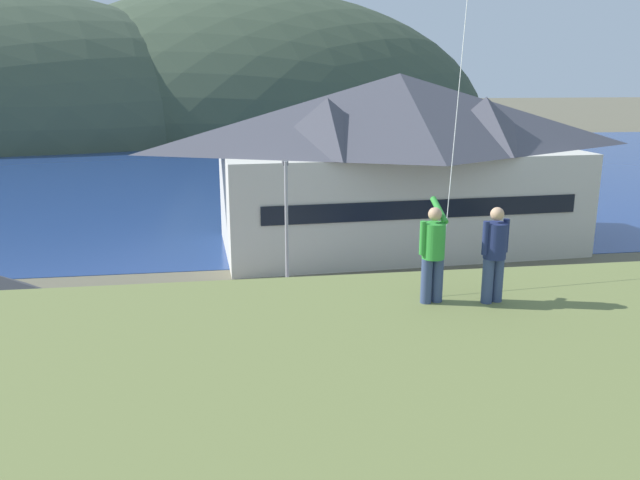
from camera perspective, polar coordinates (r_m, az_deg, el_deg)
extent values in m
plane|color=#66604C|center=(22.28, 5.85, -15.76)|extent=(600.00, 600.00, 0.00)
cube|color=gray|center=(26.58, 3.18, -10.33)|extent=(40.00, 20.00, 0.10)
cube|color=navy|center=(79.55, -4.84, 6.36)|extent=(360.00, 84.00, 0.03)
ellipsoid|color=#3D4C38|center=(138.74, -6.76, 9.77)|extent=(102.83, 74.03, 56.77)
cube|color=beige|center=(42.94, 6.83, 3.74)|extent=(23.30, 11.87, 6.53)
cube|color=black|center=(37.91, 9.38, 2.72)|extent=(19.33, 1.10, 1.10)
pyramid|color=#4C4C56|center=(42.26, 7.06, 11.31)|extent=(24.72, 13.01, 4.81)
pyramid|color=#4C4C56|center=(39.15, 0.67, 10.15)|extent=(6.18, 6.18, 3.37)
pyramid|color=#4C4C56|center=(42.50, 14.51, 10.04)|extent=(6.18, 6.18, 3.37)
cube|color=#70604C|center=(54.77, -1.46, 3.07)|extent=(3.20, 12.51, 0.70)
cube|color=#A8A399|center=(52.13, -4.75, 2.55)|extent=(2.50, 6.26, 0.90)
cube|color=#B7B2A8|center=(52.03, -4.76, 3.12)|extent=(2.42, 6.07, 0.16)
cube|color=silver|center=(51.46, -4.69, 3.71)|extent=(1.53, 1.95, 1.10)
cube|color=navy|center=(55.92, 1.92, 3.41)|extent=(2.44, 6.80, 0.90)
cube|color=navy|center=(55.82, 1.93, 3.94)|extent=(2.37, 6.60, 0.16)
cube|color=silver|center=(55.22, 2.01, 4.49)|extent=(1.59, 2.08, 1.10)
cube|color=#23564C|center=(52.60, -5.14, 2.65)|extent=(3.21, 8.12, 0.90)
cube|color=#33665B|center=(52.49, -5.15, 3.21)|extent=(3.11, 7.87, 0.16)
cube|color=silver|center=(51.79, -5.18, 3.77)|extent=(1.97, 2.52, 1.10)
cube|color=black|center=(33.35, 25.89, -5.15)|extent=(4.21, 1.83, 0.80)
cube|color=black|center=(33.20, 26.25, -3.91)|extent=(2.11, 1.62, 0.70)
cube|color=black|center=(33.21, 26.24, -3.96)|extent=(2.16, 1.65, 0.32)
cylinder|color=black|center=(33.48, 23.00, -5.49)|extent=(0.64, 0.23, 0.64)
cylinder|color=black|center=(32.03, 24.67, -6.56)|extent=(0.64, 0.23, 0.64)
cube|color=navy|center=(29.53, 13.35, -6.49)|extent=(4.29, 2.02, 0.80)
cube|color=navy|center=(29.21, 13.16, -5.14)|extent=(2.18, 1.71, 0.70)
cube|color=black|center=(29.22, 13.16, -5.21)|extent=(2.22, 1.74, 0.32)
cylinder|color=black|center=(29.50, 16.48, -7.56)|extent=(0.65, 0.25, 0.64)
cylinder|color=black|center=(31.01, 14.91, -6.35)|extent=(0.65, 0.25, 0.64)
cylinder|color=black|center=(28.37, 11.54, -8.14)|extent=(0.65, 0.25, 0.64)
cylinder|color=black|center=(29.94, 10.18, -6.85)|extent=(0.65, 0.25, 0.64)
cube|color=red|center=(27.46, -9.29, -7.91)|extent=(4.22, 1.84, 0.80)
cube|color=#B11A15|center=(27.18, -9.03, -6.44)|extent=(2.12, 1.62, 0.70)
cube|color=black|center=(27.19, -9.03, -6.51)|extent=(2.16, 1.65, 0.32)
cylinder|color=black|center=(28.51, -12.03, -8.05)|extent=(0.64, 0.23, 0.64)
cylinder|color=black|center=(26.82, -12.21, -9.55)|extent=(0.64, 0.23, 0.64)
cylinder|color=black|center=(28.47, -6.49, -7.85)|extent=(0.64, 0.23, 0.64)
cylinder|color=black|center=(26.78, -6.29, -9.33)|extent=(0.64, 0.23, 0.64)
cube|color=#9EA3A8|center=(22.65, -3.98, -12.81)|extent=(4.28, 2.00, 0.80)
cube|color=gray|center=(22.30, -4.41, -11.13)|extent=(2.17, 1.70, 0.70)
cube|color=black|center=(22.31, -4.41, -11.21)|extent=(2.22, 1.73, 0.32)
cylinder|color=black|center=(22.23, -0.05, -14.51)|extent=(0.65, 0.25, 0.64)
cylinder|color=black|center=(23.82, -0.92, -12.41)|extent=(0.65, 0.25, 0.64)
cylinder|color=black|center=(21.93, -7.31, -15.07)|extent=(0.65, 0.25, 0.64)
cylinder|color=black|center=(23.54, -7.64, -12.89)|extent=(0.65, 0.25, 0.64)
cylinder|color=black|center=(24.70, 26.53, -13.02)|extent=(0.66, 0.28, 0.64)
cylinder|color=black|center=(26.13, 24.56, -11.27)|extent=(0.66, 0.28, 0.64)
cube|color=slate|center=(24.30, 17.45, -11.50)|extent=(4.31, 2.08, 0.80)
cube|color=#5B5B5F|center=(24.06, 17.90, -9.84)|extent=(2.20, 1.74, 0.70)
cube|color=black|center=(24.07, 17.89, -9.91)|extent=(2.25, 1.77, 0.32)
cylinder|color=black|center=(24.59, 13.48, -11.93)|extent=(0.65, 0.26, 0.64)
cylinder|color=black|center=(23.15, 15.49, -13.82)|extent=(0.65, 0.26, 0.64)
cylinder|color=black|center=(25.83, 19.05, -11.01)|extent=(0.65, 0.26, 0.64)
cylinder|color=black|center=(24.46, 21.30, -12.71)|extent=(0.65, 0.26, 0.64)
cube|color=red|center=(21.45, -18.55, -15.26)|extent=(4.21, 1.83, 0.80)
cube|color=#B11A15|center=(21.13, -19.13, -13.48)|extent=(2.11, 1.62, 0.70)
cube|color=black|center=(21.14, -19.12, -13.56)|extent=(2.15, 1.65, 0.32)
cylinder|color=black|center=(20.65, -15.02, -17.51)|extent=(0.64, 0.23, 0.64)
cylinder|color=black|center=(22.22, -14.47, -15.02)|extent=(0.64, 0.23, 0.64)
cylinder|color=black|center=(21.18, -22.71, -17.32)|extent=(0.64, 0.23, 0.64)
cylinder|color=black|center=(22.72, -21.56, -14.93)|extent=(0.64, 0.23, 0.64)
cylinder|color=#ADADB2|center=(30.17, -2.99, 0.16)|extent=(0.16, 0.16, 7.28)
cube|color=#4C4C51|center=(29.84, -3.15, 6.93)|extent=(0.24, 0.70, 0.20)
cylinder|color=#384770|center=(11.54, 9.50, -3.62)|extent=(0.20, 0.20, 0.82)
cylinder|color=#384770|center=(11.64, 10.45, -3.50)|extent=(0.20, 0.20, 0.82)
cylinder|color=green|center=(11.39, 10.14, -0.07)|extent=(0.40, 0.40, 0.64)
sphere|color=tan|center=(11.28, 10.24, 2.29)|extent=(0.24, 0.24, 0.24)
cylinder|color=green|center=(11.51, 10.61, 2.63)|extent=(0.21, 0.57, 0.43)
cylinder|color=green|center=(11.27, 9.17, 0.19)|extent=(0.11, 0.11, 0.60)
cylinder|color=#384770|center=(11.77, 14.75, -3.55)|extent=(0.20, 0.20, 0.82)
cylinder|color=#384770|center=(11.90, 15.58, -3.40)|extent=(0.20, 0.20, 0.82)
cylinder|color=navy|center=(11.63, 15.40, -0.05)|extent=(0.40, 0.40, 0.64)
sphere|color=tan|center=(11.53, 15.56, 2.26)|extent=(0.24, 0.24, 0.24)
cylinder|color=navy|center=(11.48, 14.57, 0.17)|extent=(0.11, 0.11, 0.60)
cylinder|color=navy|center=(11.76, 16.26, 0.38)|extent=(0.11, 0.11, 0.60)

